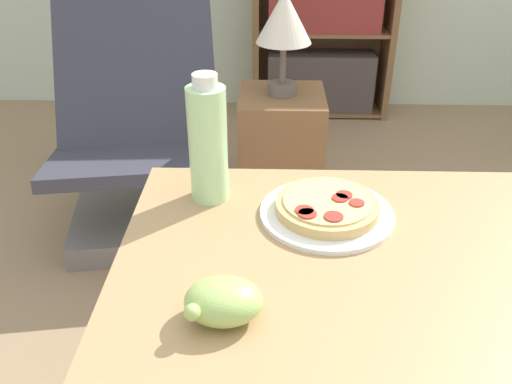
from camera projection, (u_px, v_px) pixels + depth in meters
dining_table at (420, 342)px, 0.90m from camera, size 1.01×0.73×0.76m
pizza_on_plate at (327, 209)px, 0.99m from camera, size 0.25×0.25×0.04m
grape_bunch at (223, 301)px, 0.75m from camera, size 0.11×0.09×0.06m
drink_bottle at (208, 143)px, 1.00m from camera, size 0.07×0.07×0.25m
lounge_chair_near at (141, 162)px, 2.21m from camera, size 0.74×0.85×0.88m
side_table at (281, 157)px, 2.27m from camera, size 0.34×0.34×0.56m
table_lamp at (284, 22)px, 1.99m from camera, size 0.21×0.21×0.39m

